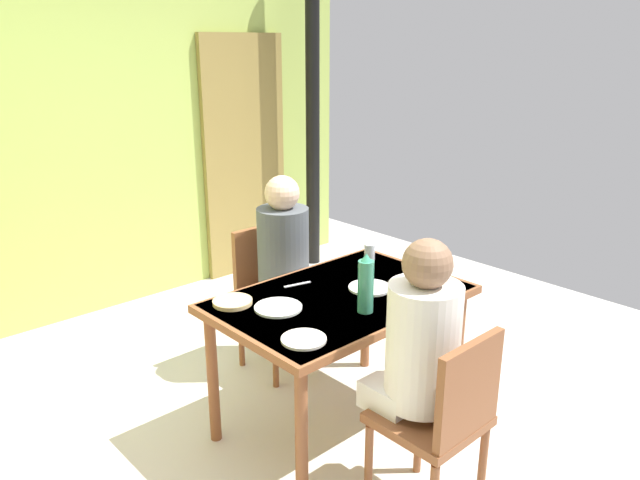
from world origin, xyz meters
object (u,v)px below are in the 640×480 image
Objects in this scene: person_near_diner at (420,341)px; person_far_diner at (285,250)px; dining_table at (340,310)px; water_bottle_green_near at (366,285)px; chair_far_diner at (271,289)px; chair_near_diner at (443,416)px.

person_far_diner is (0.31, 1.24, 0.00)m from person_near_diner.
dining_table is 1.61× the size of person_far_diner.
person_near_diner reaches higher than water_bottle_green_near.
person_near_diner is (-0.31, -1.38, 0.28)m from chair_far_diner.
dining_table is 0.31m from water_bottle_green_near.
chair_near_diner is 3.07× the size of water_bottle_green_near.
person_far_diner is at bearing 75.80° from person_near_diner.
chair_near_diner is at bearing -101.37° from water_bottle_green_near.
person_near_diner is (-0.00, 0.14, 0.28)m from chair_near_diner.
person_far_diner is 0.87m from water_bottle_green_near.
dining_table is 1.61× the size of person_near_diner.
person_far_diner is 2.72× the size of water_bottle_green_near.
chair_near_diner is at bearing 78.27° from chair_far_diner.
person_near_diner is 0.43m from water_bottle_green_near.
chair_far_diner is 1.13× the size of person_far_diner.
water_bottle_green_near is (-0.21, -0.84, 0.09)m from person_far_diner.
dining_table is 0.79m from chair_near_diner.
person_near_diner is (-0.16, -0.62, 0.12)m from dining_table.
person_far_diner reaches higher than water_bottle_green_near.
chair_near_diner is 0.31m from person_near_diner.
dining_table is at bearing 75.62° from person_near_diner.
person_far_diner is at bearing 90.00° from chair_far_diner.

